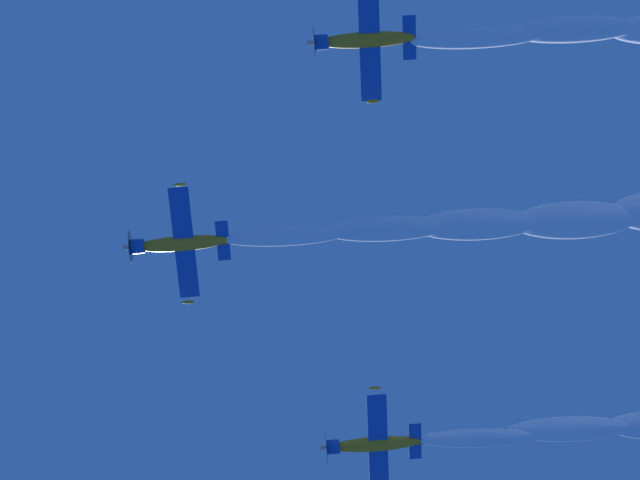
{
  "coord_description": "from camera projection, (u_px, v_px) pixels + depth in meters",
  "views": [
    {
      "loc": [
        -25.71,
        3.08,
        1.92
      ],
      "look_at": [
        -11.02,
        -6.21,
        74.1
      ],
      "focal_mm": 59.97,
      "sensor_mm": 36.0,
      "label": 1
    }
  ],
  "objects": [
    {
      "name": "airplane_right_wingman",
      "position": [
        372.0,
        444.0,
        75.84
      ],
      "size": [
        7.47,
        7.21,
        2.72
      ],
      "color": "orange"
    },
    {
      "name": "airplane_left_wingman",
      "position": [
        363.0,
        40.0,
        70.61
      ],
      "size": [
        7.51,
        7.19,
        2.66
      ],
      "color": "orange"
    },
    {
      "name": "airplane_lead",
      "position": [
        178.0,
        244.0,
        73.61
      ],
      "size": [
        7.46,
        7.23,
        2.92
      ],
      "color": "orange"
    }
  ]
}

